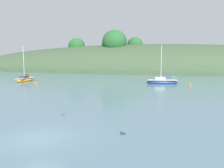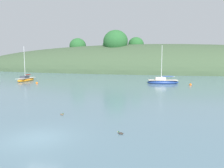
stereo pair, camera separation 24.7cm
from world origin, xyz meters
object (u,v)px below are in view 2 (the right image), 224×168
Objects in this scene: mooring_buoy_channel at (190,85)px; duck_straggler at (62,114)px; sailboat_grey_yawl at (26,79)px; sailboat_navy_dinghy at (163,82)px; mooring_buoy_inner at (37,83)px; duck_lone_left at (121,133)px.

mooring_buoy_channel is 1.30× the size of duck_straggler.
mooring_buoy_channel is at bearing 0.88° from sailboat_grey_yawl.
sailboat_navy_dinghy is at bearing 162.14° from mooring_buoy_channel.
sailboat_navy_dinghy is at bearing 13.94° from mooring_buoy_inner.
sailboat_navy_dinghy is at bearing 73.52° from duck_straggler.
mooring_buoy_channel is 30.22m from duck_lone_left.
sailboat_navy_dinghy is 31.08m from duck_lone_left.
duck_lone_left is at bearing -103.39° from mooring_buoy_channel.
duck_lone_left is 7.17m from duck_straggler.
sailboat_grey_yawl is at bearing 132.95° from duck_lone_left.
mooring_buoy_channel and mooring_buoy_inner have the same top height.
sailboat_navy_dinghy reaches higher than duck_lone_left.
sailboat_grey_yawl is 1.00× the size of sailboat_navy_dinghy.
mooring_buoy_inner is (5.00, -3.77, -0.23)m from sailboat_grey_yawl.
mooring_buoy_inner reaches higher than duck_lone_left.
sailboat_grey_yawl is at bearing -179.12° from mooring_buoy_channel.
mooring_buoy_inner is 1.27× the size of duck_lone_left.
mooring_buoy_channel is at bearing 76.61° from duck_lone_left.
duck_straggler is at bearing -106.48° from sailboat_navy_dinghy.
duck_straggler is (-13.10, -25.63, -0.07)m from mooring_buoy_channel.
mooring_buoy_inner is (-23.84, -5.92, -0.26)m from sailboat_navy_dinghy.
mooring_buoy_channel is 1.27× the size of duck_lone_left.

